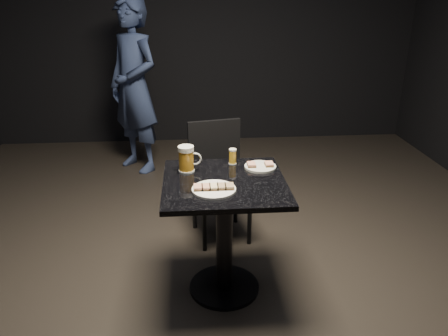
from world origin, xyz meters
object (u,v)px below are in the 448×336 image
Objects in this scene: plate_large at (214,190)px; patron at (134,87)px; chair at (218,172)px; plate_small at (260,167)px; table at (224,218)px; beer_mug at (187,159)px; beer_tumbler at (233,157)px.

patron reaches higher than plate_large.
plate_large is at bearing -95.55° from chair.
plate_small reaches higher than table.
table is 0.71m from chair.
plate_small is at bearing 36.62° from table.
plate_small is 0.64m from chair.
patron is (-0.96, 1.93, 0.10)m from plate_small.
plate_large is 0.14× the size of patron.
plate_large is 0.28× the size of chair.
plate_large is 1.24× the size of plate_small.
patron is 2.26m from table.
plate_small is 0.38m from table.
chair reaches higher than plate_small.
patron reaches higher than chair.
table is 0.86× the size of chair.
beer_mug reaches higher than beer_tumbler.
chair is (0.23, 0.56, -0.33)m from beer_mug.
chair is (0.08, 0.84, -0.26)m from plate_large.
chair is at bearing 88.81° from table.
beer_tumbler is (-0.16, 0.08, 0.04)m from plate_small.
plate_small is at bearing -18.59° from patron.
plate_small is 2.16m from patron.
beer_mug is 0.68m from chair.
chair is at bearing 67.87° from beer_mug.
patron is 2.02m from beer_tumbler.
patron reaches higher than beer_tumbler.
beer_tumbler is (0.14, 0.39, 0.04)m from plate_large.
beer_tumbler is at bearing 70.02° from plate_large.
plate_small is at bearing 45.18° from plate_large.
plate_large is at bearing -134.82° from plate_small.
patron is 17.52× the size of beer_tumbler.
beer_tumbler is at bearing 74.11° from table.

